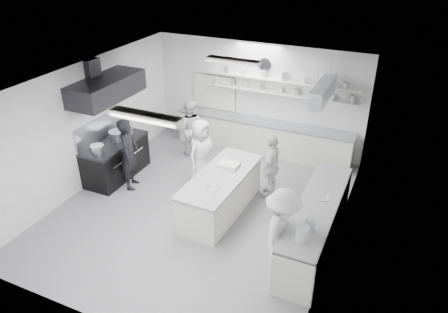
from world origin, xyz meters
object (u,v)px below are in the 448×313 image
at_px(cook_stove, 129,154).
at_px(right_counter, 315,225).
at_px(stove, 116,160).
at_px(prep_island, 221,194).
at_px(cook_back, 190,128).
at_px(back_counter, 262,137).

bearing_deg(cook_stove, right_counter, -114.14).
bearing_deg(right_counter, stove, 173.48).
height_order(right_counter, cook_stove, cook_stove).
height_order(right_counter, prep_island, right_counter).
distance_m(cook_stove, cook_back, 2.17).
bearing_deg(prep_island, right_counter, -5.48).
relative_size(stove, cook_back, 1.14).
relative_size(prep_island, cook_back, 1.51).
relative_size(back_counter, cook_stove, 2.79).
bearing_deg(back_counter, prep_island, -86.89).
height_order(prep_island, cook_stove, cook_stove).
height_order(back_counter, cook_stove, cook_stove).
height_order(stove, back_counter, back_counter).
distance_m(stove, cook_back, 2.19).
bearing_deg(cook_stove, stove, 47.80).
bearing_deg(right_counter, cook_back, 149.29).
xyz_separation_m(back_counter, prep_island, (0.17, -3.11, -0.02)).
distance_m(back_counter, cook_back, 2.04).
distance_m(stove, prep_island, 3.09).
distance_m(prep_island, cook_back, 2.93).
xyz_separation_m(back_counter, right_counter, (2.35, -3.40, 0.01)).
bearing_deg(cook_back, back_counter, -173.35).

